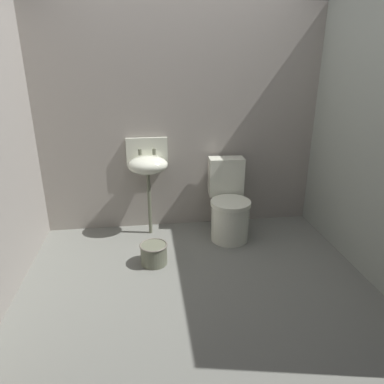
# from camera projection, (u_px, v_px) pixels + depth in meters

# --- Properties ---
(ground_plane) EXTENTS (3.26, 2.71, 0.08)m
(ground_plane) POSITION_uv_depth(u_px,v_px,m) (197.00, 287.00, 2.93)
(ground_plane) COLOR slate
(wall_back) EXTENTS (3.26, 0.10, 2.26)m
(wall_back) POSITION_uv_depth(u_px,v_px,m) (180.00, 122.00, 3.63)
(wall_back) COLOR gray
(wall_back) RESTS_ON ground
(wall_right) EXTENTS (0.10, 2.51, 2.26)m
(wall_right) POSITION_uv_depth(u_px,v_px,m) (381.00, 141.00, 2.79)
(wall_right) COLOR gray
(wall_right) RESTS_ON ground
(toilet_near_wall) EXTENTS (0.42, 0.61, 0.78)m
(toilet_near_wall) POSITION_uv_depth(u_px,v_px,m) (229.00, 207.00, 3.60)
(toilet_near_wall) COLOR silver
(toilet_near_wall) RESTS_ON ground
(sink) EXTENTS (0.42, 0.35, 0.99)m
(sink) POSITION_uv_depth(u_px,v_px,m) (148.00, 164.00, 3.52)
(sink) COLOR #646754
(sink) RESTS_ON ground
(bucket) EXTENTS (0.25, 0.25, 0.19)m
(bucket) POSITION_uv_depth(u_px,v_px,m) (154.00, 253.00, 3.16)
(bucket) COLOR #646754
(bucket) RESTS_ON ground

